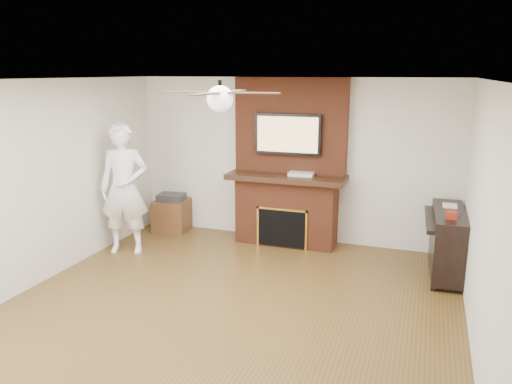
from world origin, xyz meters
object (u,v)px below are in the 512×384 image
(person, at_px, (124,189))
(piano, at_px, (447,240))
(side_table, at_px, (172,213))
(fireplace, at_px, (288,179))

(person, bearing_deg, piano, -10.62)
(side_table, bearing_deg, fireplace, -4.48)
(person, height_order, piano, person)
(piano, bearing_deg, side_table, 171.50)
(fireplace, relative_size, piano, 1.90)
(side_table, bearing_deg, piano, -12.86)
(fireplace, distance_m, side_table, 2.09)
(person, xyz_separation_m, piano, (4.39, 0.64, -0.49))
(person, relative_size, piano, 1.44)
(piano, bearing_deg, person, -173.75)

